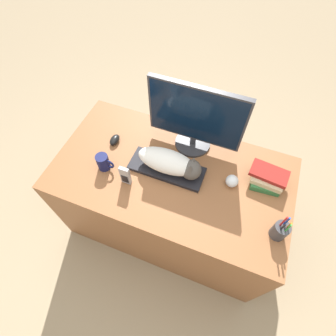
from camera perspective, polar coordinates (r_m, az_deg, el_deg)
ground_plane at (r=2.07m, az=-3.44°, el=-20.18°), size 12.00×12.00×0.00m
desk at (r=1.84m, az=0.65°, el=-6.93°), size 1.40×0.76×0.72m
keyboard at (r=1.53m, az=-0.26°, el=-0.13°), size 0.44×0.16×0.02m
cat at (r=1.46m, az=0.82°, el=1.14°), size 0.37×0.14×0.14m
monitor at (r=1.48m, az=6.05°, el=10.86°), size 0.55×0.22×0.44m
computer_mouse at (r=1.68m, az=-11.54°, el=6.02°), size 0.05×0.09×0.04m
coffee_mug at (r=1.55m, az=-13.84°, el=1.23°), size 0.11×0.07×0.10m
pen_cup at (r=1.43m, az=23.20°, el=-12.40°), size 0.08×0.08×0.19m
baseball at (r=1.50m, az=13.76°, el=-2.76°), size 0.07×0.07×0.07m
phone at (r=1.46m, az=-9.29°, el=-1.66°), size 0.06×0.02×0.14m
book_stack at (r=1.56m, az=20.85°, el=-1.95°), size 0.21×0.17×0.09m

